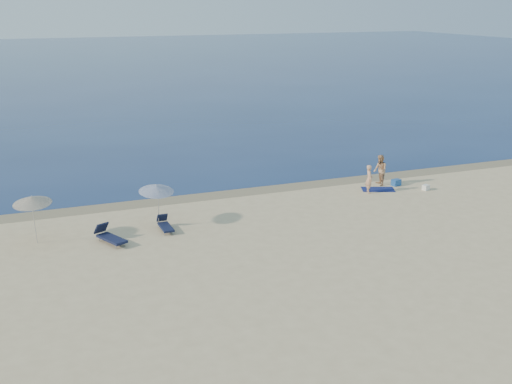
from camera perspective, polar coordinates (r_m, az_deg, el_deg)
sea at (r=113.67m, az=-14.48°, el=11.05°), size 240.00×160.00×0.01m
wet_sand_strip at (r=36.18m, az=2.49°, el=0.42°), size 240.00×1.60×0.00m
person_left at (r=35.48m, az=10.02°, el=1.15°), size 0.52×0.65×1.56m
person_right at (r=37.04m, az=10.98°, el=1.92°), size 0.82×0.96×1.75m
beach_towel at (r=36.35m, az=10.79°, el=0.23°), size 2.02×1.57×0.03m
white_bag at (r=36.82m, az=14.86°, el=0.39°), size 0.41×0.38×0.29m
blue_cooler at (r=37.32m, az=12.35°, el=0.83°), size 0.57×0.46×0.36m
umbrella_near at (r=29.82m, az=-8.84°, el=0.30°), size 1.75×1.77×2.12m
umbrella_far at (r=29.05m, az=-19.29°, el=-0.69°), size 2.14×2.16×2.21m
lounger_left at (r=28.56m, az=-12.86°, el=-3.90°), size 1.26×1.86×0.78m
lounger_right at (r=29.66m, az=-8.07°, el=-2.95°), size 0.50×1.49×0.65m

